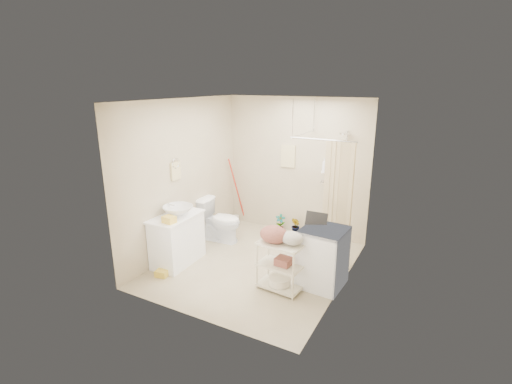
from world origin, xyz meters
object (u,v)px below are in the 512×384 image
washing_machine (323,257)px  laundry_rack (280,262)px  toilet (220,220)px  vanity (177,239)px

washing_machine → laundry_rack: bearing=-137.5°
washing_machine → laundry_rack: size_ratio=1.02×
toilet → washing_machine: 2.27m
vanity → laundry_rack: bearing=-1.1°
vanity → laundry_rack: (1.81, 0.04, 0.02)m
toilet → laundry_rack: (1.69, -1.03, 0.03)m
vanity → washing_machine: 2.34m
laundry_rack → toilet: bearing=153.3°
toilet → washing_machine: washing_machine is taller
vanity → laundry_rack: laundry_rack is taller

